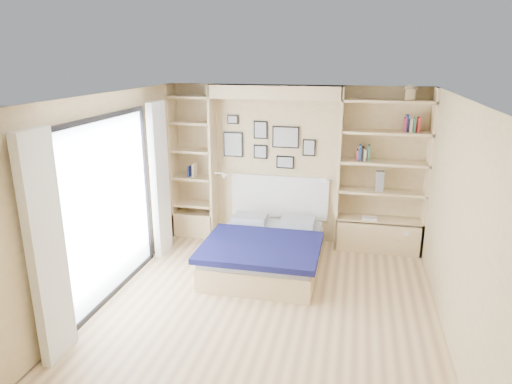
# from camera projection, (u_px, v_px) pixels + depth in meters

# --- Properties ---
(ground) EXTENTS (4.50, 4.50, 0.00)m
(ground) POSITION_uv_depth(u_px,v_px,m) (266.00, 309.00, 5.48)
(ground) COLOR #D6B57C
(ground) RESTS_ON ground
(room_shell) EXTENTS (4.50, 4.50, 4.50)m
(room_shell) POSITION_uv_depth(u_px,v_px,m) (261.00, 187.00, 6.67)
(room_shell) COLOR tan
(room_shell) RESTS_ON ground
(bed) EXTENTS (1.58, 2.10, 1.07)m
(bed) POSITION_uv_depth(u_px,v_px,m) (266.00, 250.00, 6.50)
(bed) COLOR tan
(bed) RESTS_ON ground
(photo_gallery) EXTENTS (1.48, 0.02, 0.82)m
(photo_gallery) POSITION_uv_depth(u_px,v_px,m) (267.00, 142.00, 7.19)
(photo_gallery) COLOR black
(photo_gallery) RESTS_ON ground
(reading_lamps) EXTENTS (1.92, 0.12, 0.15)m
(reading_lamps) POSITION_uv_depth(u_px,v_px,m) (273.00, 177.00, 7.10)
(reading_lamps) COLOR silver
(reading_lamps) RESTS_ON ground
(shelf_decor) EXTENTS (3.51, 0.23, 2.03)m
(shelf_decor) POSITION_uv_depth(u_px,v_px,m) (375.00, 141.00, 6.67)
(shelf_decor) COLOR #B22E58
(shelf_decor) RESTS_ON ground
(deck) EXTENTS (3.20, 4.00, 0.05)m
(deck) POSITION_uv_depth(u_px,v_px,m) (8.00, 278.00, 6.23)
(deck) COLOR brown
(deck) RESTS_ON ground
(deck_chair) EXTENTS (0.57, 0.85, 0.81)m
(deck_chair) POSITION_uv_depth(u_px,v_px,m) (62.00, 226.00, 7.08)
(deck_chair) COLOR tan
(deck_chair) RESTS_ON ground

